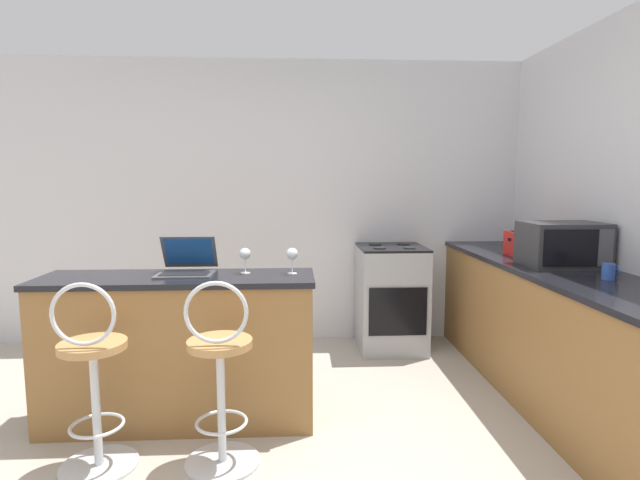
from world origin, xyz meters
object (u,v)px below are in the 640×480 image
object	(u,v)px
bar_stool_near	(93,382)
wine_glass_tall	(245,255)
bar_stool_far	(220,379)
laptop	(187,264)
mug_red	(525,242)
wine_glass_short	(292,255)
microwave	(563,244)
toaster	(523,244)
stove_range	(391,298)
mug_blue	(609,271)

from	to	relation	value
bar_stool_near	wine_glass_tall	xyz separation A→B (m)	(0.73, 0.58, 0.57)
bar_stool_far	wine_glass_tall	distance (m)	0.82
laptop	mug_red	size ratio (longest dim) A/B	3.43
laptop	wine_glass_short	size ratio (longest dim) A/B	2.09
bar_stool_far	microwave	world-z (taller)	microwave
laptop	toaster	world-z (taller)	laptop
bar_stool_far	stove_range	distance (m)	2.20
microwave	stove_range	size ratio (longest dim) A/B	0.54
bar_stool_near	bar_stool_far	size ratio (longest dim) A/B	1.00
laptop	stove_range	xyz separation A→B (m)	(1.54, 1.20, -0.52)
bar_stool_near	wine_glass_tall	distance (m)	1.10
toaster	wine_glass_tall	xyz separation A→B (m)	(-2.07, -0.61, 0.02)
wine_glass_short	bar_stool_far	bearing A→B (deg)	-124.75
mug_blue	mug_red	size ratio (longest dim) A/B	0.95
bar_stool_near	wine_glass_short	size ratio (longest dim) A/B	6.19
bar_stool_near	microwave	xyz separation A→B (m)	(2.86, 0.74, 0.60)
bar_stool_far	mug_red	distance (m)	2.94
laptop	mug_red	world-z (taller)	laptop
microwave	mug_blue	distance (m)	0.47
wine_glass_tall	bar_stool_near	bearing A→B (deg)	-141.68
bar_stool_near	bar_stool_far	bearing A→B (deg)	0.00
mug_red	wine_glass_tall	world-z (taller)	wine_glass_tall
stove_range	wine_glass_tall	distance (m)	1.79
laptop	stove_range	size ratio (longest dim) A/B	0.37
stove_range	mug_red	distance (m)	1.25
microwave	toaster	distance (m)	0.46
microwave	wine_glass_short	distance (m)	1.84
mug_red	wine_glass_short	bearing A→B (deg)	-151.28
laptop	mug_blue	world-z (taller)	laptop
bar_stool_far	wine_glass_short	world-z (taller)	wine_glass_short
bar_stool_near	wine_glass_short	xyz separation A→B (m)	(1.03, 0.55, 0.57)
bar_stool_near	wine_glass_tall	size ratio (longest dim) A/B	6.32
stove_range	wine_glass_tall	bearing A→B (deg)	-133.69
laptop	wine_glass_tall	world-z (taller)	laptop
laptop	toaster	xyz separation A→B (m)	(2.43, 0.58, 0.04)
toaster	wine_glass_short	world-z (taller)	toaster
stove_range	wine_glass_tall	world-z (taller)	wine_glass_tall
mug_red	microwave	bearing A→B (deg)	-100.61
toaster	stove_range	xyz separation A→B (m)	(-0.90, 0.62, -0.56)
bar_stool_near	mug_red	xyz separation A→B (m)	(3.03, 1.64, 0.50)
wine_glass_short	stove_range	bearing A→B (deg)	55.16
wine_glass_short	microwave	bearing A→B (deg)	5.92
mug_blue	wine_glass_short	bearing A→B (deg)	171.76
bar_stool_near	microwave	distance (m)	3.01
stove_range	bar_stool_far	bearing A→B (deg)	-124.81
bar_stool_near	toaster	distance (m)	3.09
wine_glass_short	wine_glass_tall	xyz separation A→B (m)	(-0.29, 0.03, -0.00)
microwave	toaster	world-z (taller)	microwave
laptop	stove_range	distance (m)	2.02
mug_blue	toaster	bearing A→B (deg)	95.71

